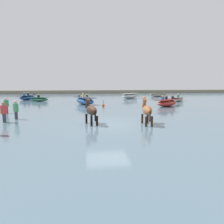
# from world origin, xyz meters

# --- Properties ---
(ground_plane) EXTENTS (120.00, 120.00, 0.00)m
(ground_plane) POSITION_xyz_m (0.00, 0.00, 0.00)
(ground_plane) COLOR #84755B
(water_surface) EXTENTS (90.00, 90.00, 0.36)m
(water_surface) POSITION_xyz_m (0.00, 10.00, 0.18)
(water_surface) COLOR slate
(water_surface) RESTS_ON ground
(horse_lead_chestnut) EXTENTS (0.55, 1.79, 1.95)m
(horse_lead_chestnut) POSITION_xyz_m (2.26, -0.41, 1.15)
(horse_lead_chestnut) COLOR brown
(horse_lead_chestnut) RESTS_ON ground
(horse_trailing_dark_bay) EXTENTS (0.84, 1.79, 1.95)m
(horse_trailing_dark_bay) POSITION_xyz_m (-0.94, 0.09, 1.15)
(horse_trailing_dark_bay) COLOR #382319
(horse_trailing_dark_bay) RESTS_ON ground
(boat_near_port) EXTENTS (3.70, 3.37, 0.80)m
(boat_near_port) POSITION_xyz_m (6.07, 20.76, 0.76)
(boat_near_port) COLOR silver
(boat_near_port) RESTS_ON water_surface
(boat_distant_west) EXTENTS (2.21, 3.63, 1.13)m
(boat_distant_west) POSITION_xyz_m (-9.71, 20.06, 0.70)
(boat_distant_west) COLOR #28518E
(boat_distant_west) RESTS_ON water_surface
(boat_far_inshore) EXTENTS (2.66, 1.57, 1.04)m
(boat_far_inshore) POSITION_xyz_m (-7.34, 16.72, 0.65)
(boat_far_inshore) COLOR #337556
(boat_far_inshore) RESTS_ON water_surface
(boat_far_offshore) EXTENTS (2.74, 3.98, 1.28)m
(boat_far_offshore) POSITION_xyz_m (-1.25, 11.98, 0.77)
(boat_far_offshore) COLOR #28518E
(boat_far_offshore) RESTS_ON water_surface
(boat_mid_channel) EXTENTS (3.35, 1.31, 0.73)m
(boat_mid_channel) POSITION_xyz_m (12.24, 24.58, 0.66)
(boat_mid_channel) COLOR #B2AD9E
(boat_mid_channel) RESTS_ON water_surface
(boat_mid_outer) EXTENTS (3.32, 2.93, 1.19)m
(boat_mid_outer) POSITION_xyz_m (7.37, 8.79, 0.73)
(boat_mid_outer) COLOR #BC382D
(boat_mid_outer) RESTS_ON water_surface
(boat_near_starboard) EXTENTS (2.48, 2.56, 1.02)m
(boat_near_starboard) POSITION_xyz_m (11.40, 14.46, 0.65)
(boat_near_starboard) COLOR #B2AD9E
(boat_near_starboard) RESTS_ON water_surface
(person_onlooker_left) EXTENTS (0.33, 0.22, 1.63)m
(person_onlooker_left) POSITION_xyz_m (-6.22, 1.43, 0.87)
(person_onlooker_left) COLOR #383842
(person_onlooker_left) RESTS_ON ground
(person_spectator_far) EXTENTS (0.31, 0.37, 1.63)m
(person_spectator_far) POSITION_xyz_m (-7.56, 5.61, 0.87)
(person_spectator_far) COLOR #383842
(person_spectator_far) RESTS_ON ground
(person_wading_mid) EXTENTS (0.37, 0.37, 1.63)m
(person_wading_mid) POSITION_xyz_m (-5.86, 2.49, 0.87)
(person_wading_mid) COLOR #383842
(person_wading_mid) RESTS_ON ground
(channel_buoy) EXTENTS (0.30, 0.30, 0.68)m
(channel_buoy) POSITION_xyz_m (0.63, 9.25, 0.52)
(channel_buoy) COLOR #E54C1E
(channel_buoy) RESTS_ON water_surface
(far_shoreline) EXTENTS (80.00, 2.40, 1.15)m
(far_shoreline) POSITION_xyz_m (0.00, 39.32, 0.58)
(far_shoreline) COLOR gray
(far_shoreline) RESTS_ON ground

